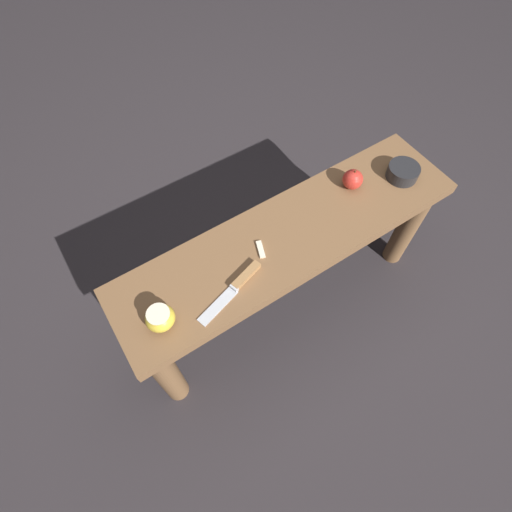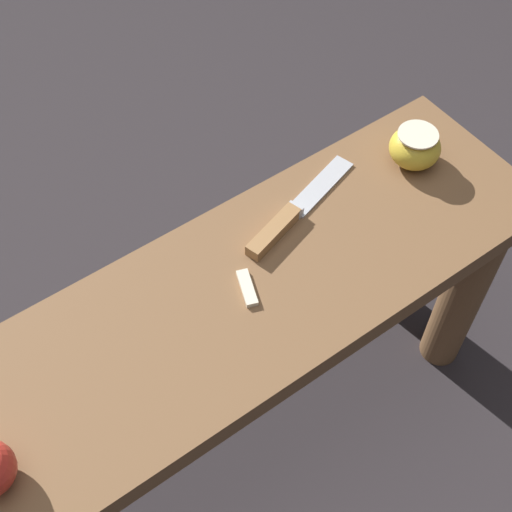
{
  "view_description": "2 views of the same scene",
  "coord_description": "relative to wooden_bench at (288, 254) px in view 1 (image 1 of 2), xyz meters",
  "views": [
    {
      "loc": [
        -0.48,
        -0.54,
        1.55
      ],
      "look_at": [
        -0.15,
        -0.02,
        0.52
      ],
      "focal_mm": 28.0,
      "sensor_mm": 36.0,
      "label": 1
    },
    {
      "loc": [
        0.2,
        0.46,
        1.35
      ],
      "look_at": [
        -0.15,
        -0.02,
        0.52
      ],
      "focal_mm": 50.0,
      "sensor_mm": 36.0,
      "label": 2
    }
  ],
  "objects": [
    {
      "name": "apple_cut",
      "position": [
        -0.48,
        -0.05,
        0.16
      ],
      "size": [
        0.08,
        0.08,
        0.06
      ],
      "color": "gold",
      "rests_on": "wooden_bench"
    },
    {
      "name": "ground_plane",
      "position": [
        0.0,
        0.0,
        -0.37
      ],
      "size": [
        8.0,
        8.0,
        0.0
      ],
      "primitive_type": "plane",
      "color": "#2D282B"
    },
    {
      "name": "apple_whole",
      "position": [
        0.29,
        0.05,
        0.16
      ],
      "size": [
        0.07,
        0.07,
        0.08
      ],
      "color": "red",
      "rests_on": "wooden_bench"
    },
    {
      "name": "knife",
      "position": [
        -0.23,
        -0.07,
        0.14
      ],
      "size": [
        0.25,
        0.1,
        0.02
      ],
      "rotation": [
        0.0,
        0.0,
        -2.85
      ],
      "color": "#B7BABF",
      "rests_on": "wooden_bench"
    },
    {
      "name": "wooden_bench",
      "position": [
        0.0,
        0.0,
        0.0
      ],
      "size": [
        1.2,
        0.31,
        0.5
      ],
      "color": "brown",
      "rests_on": "ground_plane"
    },
    {
      "name": "apple_slice_near_knife",
      "position": [
        -0.11,
        -0.0,
        0.13
      ],
      "size": [
        0.04,
        0.06,
        0.01
      ],
      "color": "beige",
      "rests_on": "wooden_bench"
    },
    {
      "name": "bowl",
      "position": [
        0.46,
        -0.02,
        0.15
      ],
      "size": [
        0.11,
        0.11,
        0.05
      ],
      "color": "#232326",
      "rests_on": "wooden_bench"
    }
  ]
}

